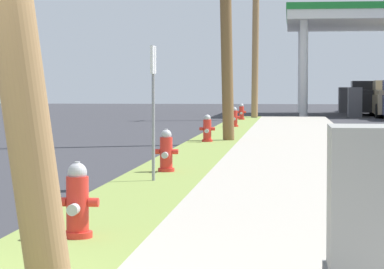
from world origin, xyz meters
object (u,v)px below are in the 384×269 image
(fire_hydrant_fifth, at_px, (241,112))
(utility_cabinet, at_px, (362,209))
(car_silver_by_near_pump, at_px, (362,101))
(fire_hydrant_fourth, at_px, (234,118))
(fire_hydrant_nearest, at_px, (77,205))
(fire_hydrant_second, at_px, (166,153))
(truck_black_on_apron, at_px, (368,99))
(fire_hydrant_third, at_px, (207,130))
(utility_pole_background, at_px, (256,27))
(street_sign_post, at_px, (153,84))

(fire_hydrant_fifth, xyz_separation_m, utility_cabinet, (2.71, -33.67, 0.22))
(car_silver_by_near_pump, bearing_deg, fire_hydrant_fifth, -110.52)
(fire_hydrant_fourth, xyz_separation_m, car_silver_by_near_pump, (6.79, 25.91, 0.28))
(fire_hydrant_fourth, distance_m, fire_hydrant_fifth, 7.40)
(fire_hydrant_fourth, bearing_deg, fire_hydrant_nearest, -90.06)
(fire_hydrant_nearest, xyz_separation_m, fire_hydrant_fourth, (0.02, 24.60, 0.00))
(fire_hydrant_second, xyz_separation_m, fire_hydrant_fourth, (0.10, 17.77, 0.00))
(utility_cabinet, xyz_separation_m, truck_black_on_apron, (4.03, 45.43, 0.25))
(fire_hydrant_third, xyz_separation_m, truck_black_on_apron, (6.77, 28.39, 0.47))
(utility_pole_background, height_order, street_sign_post, utility_pole_background)
(fire_hydrant_second, distance_m, utility_pole_background, 28.52)
(fire_hydrant_second, xyz_separation_m, fire_hydrant_third, (-0.07, 8.54, 0.00))
(fire_hydrant_fifth, bearing_deg, truck_black_on_apron, 60.21)
(fire_hydrant_fifth, bearing_deg, fire_hydrant_nearest, -89.80)
(fire_hydrant_second, height_order, utility_cabinet, utility_cabinet)
(utility_pole_background, height_order, utility_cabinet, utility_pole_background)
(fire_hydrant_fourth, distance_m, street_sign_post, 19.30)
(fire_hydrant_nearest, bearing_deg, car_silver_by_near_pump, 82.31)
(street_sign_post, distance_m, car_silver_by_near_pump, 45.70)
(street_sign_post, bearing_deg, fire_hydrant_fifth, 90.08)
(utility_cabinet, bearing_deg, utility_pole_background, 93.42)
(utility_pole_background, xyz_separation_m, truck_black_on_apron, (6.22, 8.70, -3.61))
(fire_hydrant_second, relative_size, street_sign_post, 0.35)
(fire_hydrant_third, xyz_separation_m, fire_hydrant_fourth, (0.17, 9.23, 0.00))
(fire_hydrant_nearest, height_order, utility_pole_background, utility_pole_background)
(utility_pole_background, height_order, car_silver_by_near_pump, utility_pole_background)
(fire_hydrant_third, height_order, truck_black_on_apron, truck_black_on_apron)
(fire_hydrant_third, xyz_separation_m, fire_hydrant_fifth, (0.04, 16.62, 0.00))
(utility_pole_background, xyz_separation_m, car_silver_by_near_pump, (6.42, 15.45, -3.80))
(car_silver_by_near_pump, bearing_deg, truck_black_on_apron, -91.64)
(utility_cabinet, relative_size, truck_black_on_apron, 0.22)
(fire_hydrant_fourth, bearing_deg, fire_hydrant_second, -90.33)
(utility_pole_background, bearing_deg, fire_hydrant_nearest, -90.66)
(fire_hydrant_nearest, distance_m, truck_black_on_apron, 44.26)
(fire_hydrant_fourth, bearing_deg, fire_hydrant_fifth, 91.04)
(utility_pole_background, xyz_separation_m, utility_cabinet, (2.20, -36.74, -3.86))
(fire_hydrant_nearest, bearing_deg, fire_hydrant_second, 90.65)
(fire_hydrant_fifth, xyz_separation_m, car_silver_by_near_pump, (6.93, 18.51, 0.28))
(fire_hydrant_third, relative_size, street_sign_post, 0.35)
(fire_hydrant_nearest, height_order, truck_black_on_apron, truck_black_on_apron)
(truck_black_on_apron, bearing_deg, street_sign_post, -99.89)
(fire_hydrant_third, height_order, utility_pole_background, utility_pole_background)
(fire_hydrant_fifth, distance_m, utility_pole_background, 5.13)
(utility_pole_background, relative_size, utility_cabinet, 7.33)
(fire_hydrant_nearest, bearing_deg, fire_hydrant_fourth, 89.94)
(fire_hydrant_nearest, relative_size, utility_pole_background, 0.09)
(fire_hydrant_second, relative_size, fire_hydrant_fourth, 1.00)
(fire_hydrant_fourth, relative_size, fire_hydrant_fifth, 1.00)
(fire_hydrant_third, bearing_deg, street_sign_post, -89.57)
(utility_cabinet, height_order, truck_black_on_apron, truck_black_on_apron)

